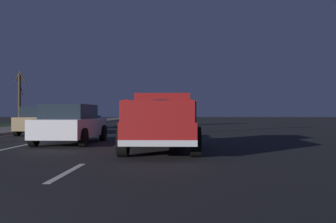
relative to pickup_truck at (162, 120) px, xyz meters
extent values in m
plane|color=black|center=(17.52, 3.50, -0.98)|extent=(144.00, 144.00, 0.00)
cube|color=slate|center=(17.52, 10.95, -0.92)|extent=(108.00, 4.00, 0.12)
cube|color=silver|center=(-4.46, 1.75, -0.98)|extent=(2.40, 0.14, 0.01)
cube|color=silver|center=(2.47, 1.75, -0.98)|extent=(2.40, 0.14, 0.01)
cube|color=silver|center=(8.84, 1.75, -0.98)|extent=(2.40, 0.14, 0.01)
cube|color=silver|center=(13.84, 1.75, -0.98)|extent=(2.40, 0.14, 0.01)
cube|color=silver|center=(20.51, 1.75, -0.98)|extent=(2.40, 0.14, 0.01)
cube|color=silver|center=(27.38, 1.75, -0.98)|extent=(2.40, 0.14, 0.01)
cube|color=silver|center=(32.97, 1.75, -0.98)|extent=(2.40, 0.14, 0.01)
cube|color=silver|center=(38.04, 1.75, -0.98)|extent=(2.40, 0.14, 0.01)
cube|color=silver|center=(44.91, 1.75, -0.98)|extent=(2.40, 0.14, 0.01)
cube|color=silver|center=(51.13, 1.75, -0.98)|extent=(2.40, 0.14, 0.01)
cube|color=silver|center=(56.60, 1.75, -0.98)|extent=(2.40, 0.14, 0.01)
cube|color=silver|center=(61.63, 1.75, -0.98)|extent=(2.40, 0.14, 0.01)
cube|color=silver|center=(68.30, 1.75, -0.98)|extent=(2.40, 0.14, 0.01)
cube|color=silver|center=(0.84, 5.25, -0.98)|extent=(2.40, 0.14, 0.01)
cube|color=silver|center=(7.43, 5.25, -0.98)|extent=(2.40, 0.14, 0.01)
cube|color=silver|center=(12.95, 5.25, -0.98)|extent=(2.40, 0.14, 0.01)
cube|color=silver|center=(19.38, 5.25, -0.98)|extent=(2.40, 0.14, 0.01)
cube|color=silver|center=(24.41, 5.25, -0.98)|extent=(2.40, 0.14, 0.01)
cube|color=silver|center=(30.72, 5.25, -0.98)|extent=(2.40, 0.14, 0.01)
cube|color=silver|center=(37.28, 5.25, -0.98)|extent=(2.40, 0.14, 0.01)
cube|color=silver|center=(43.11, 5.25, -0.98)|extent=(2.40, 0.14, 0.01)
cube|color=silver|center=(49.35, 5.25, -0.98)|extent=(2.40, 0.14, 0.01)
cube|color=silver|center=(55.96, 5.25, -0.98)|extent=(2.40, 0.14, 0.01)
cube|color=silver|center=(61.85, 5.25, -0.98)|extent=(2.40, 0.14, 0.01)
cube|color=silver|center=(68.03, 5.25, -0.98)|extent=(2.40, 0.14, 0.01)
cube|color=silver|center=(17.52, 8.65, -0.98)|extent=(108.00, 0.14, 0.01)
cube|color=maroon|center=(-0.06, 0.00, -0.31)|extent=(5.40, 2.00, 0.60)
cube|color=maroon|center=(1.13, 0.00, 0.44)|extent=(2.16, 1.84, 0.90)
cube|color=#1E2833|center=(0.08, 0.00, 0.49)|extent=(0.04, 1.44, 0.50)
cube|color=maroon|center=(-1.14, 0.94, 0.27)|extent=(3.02, 0.08, 0.56)
cube|color=maroon|center=(-1.14, -0.94, 0.27)|extent=(3.02, 0.08, 0.56)
cube|color=maroon|center=(-2.72, 0.00, 0.27)|extent=(0.08, 1.88, 0.56)
cube|color=silver|center=(-2.72, 0.00, -0.53)|extent=(0.12, 2.00, 0.16)
cube|color=red|center=(-2.71, 0.80, 0.47)|extent=(0.06, 0.14, 0.20)
cube|color=red|center=(-2.71, -0.80, 0.47)|extent=(0.06, 0.14, 0.20)
ellipsoid|color=#232833|center=(-1.14, 0.00, 0.31)|extent=(2.59, 1.52, 0.64)
sphere|color=silver|center=(-0.64, 0.36, 0.17)|extent=(0.40, 0.40, 0.40)
sphere|color=beige|center=(-1.74, -0.30, 0.15)|extent=(0.34, 0.34, 0.34)
cylinder|color=black|center=(1.72, 1.00, -0.56)|extent=(0.84, 0.28, 0.84)
cylinder|color=black|center=(1.73, -1.00, -0.56)|extent=(0.84, 0.28, 0.84)
cylinder|color=black|center=(-1.84, 1.00, -0.56)|extent=(0.84, 0.28, 0.84)
cylinder|color=black|center=(-1.84, -1.00, -0.56)|extent=(0.84, 0.28, 0.84)
cube|color=#9E845B|center=(8.34, 6.98, -0.35)|extent=(4.43, 1.88, 0.70)
cube|color=#1E2833|center=(8.09, 6.98, 0.28)|extent=(2.49, 1.63, 0.56)
cylinder|color=black|center=(9.82, 7.91, -0.64)|extent=(0.68, 0.22, 0.68)
cylinder|color=black|center=(9.85, 6.11, -0.64)|extent=(0.68, 0.22, 0.68)
cylinder|color=black|center=(6.83, 7.85, -0.64)|extent=(0.68, 0.22, 0.68)
cylinder|color=black|center=(6.86, 6.05, -0.64)|extent=(0.68, 0.22, 0.68)
cube|color=red|center=(6.19, 6.94, -0.30)|extent=(0.11, 1.51, 0.10)
cube|color=navy|center=(16.70, 6.96, -0.35)|extent=(4.42, 1.84, 0.70)
cube|color=#1E2833|center=(16.45, 6.96, 0.28)|extent=(2.48, 1.61, 0.56)
cylinder|color=black|center=(18.20, 7.84, -0.64)|extent=(0.68, 0.22, 0.68)
cylinder|color=black|center=(18.19, 6.04, -0.64)|extent=(0.68, 0.22, 0.68)
cylinder|color=black|center=(15.21, 7.87, -0.64)|extent=(0.68, 0.22, 0.68)
cylinder|color=black|center=(15.19, 6.07, -0.64)|extent=(0.68, 0.22, 0.68)
cube|color=red|center=(14.55, 6.97, -0.30)|extent=(0.09, 1.51, 0.10)
cube|color=silver|center=(2.44, 3.69, -0.35)|extent=(4.45, 1.92, 0.70)
cube|color=#1E2833|center=(2.19, 3.69, 0.28)|extent=(2.51, 1.65, 0.56)
cylinder|color=black|center=(3.96, 4.55, -0.64)|extent=(0.68, 0.22, 0.68)
cylinder|color=black|center=(3.91, 2.75, -0.64)|extent=(0.68, 0.22, 0.68)
cylinder|color=black|center=(0.97, 4.63, -0.64)|extent=(0.68, 0.22, 0.68)
cylinder|color=black|center=(0.92, 2.83, -0.64)|extent=(0.68, 0.22, 0.68)
cube|color=red|center=(0.29, 3.75, -0.30)|extent=(0.12, 1.51, 0.10)
cylinder|color=#423323|center=(25.42, 15.95, 1.65)|extent=(0.28, 0.28, 5.27)
cylinder|color=#423323|center=(25.73, 16.30, 4.01)|extent=(0.68, 0.82, 1.15)
cylinder|color=#423323|center=(25.76, 15.87, 3.96)|extent=(0.75, 0.27, 0.83)
cylinder|color=#423323|center=(25.94, 16.01, 2.77)|extent=(1.12, 0.24, 1.28)
cylinder|color=#423323|center=(25.06, 15.50, 3.94)|extent=(0.75, 1.01, 1.39)
camera|label=1|loc=(-11.79, -0.49, 0.24)|focal=38.62mm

